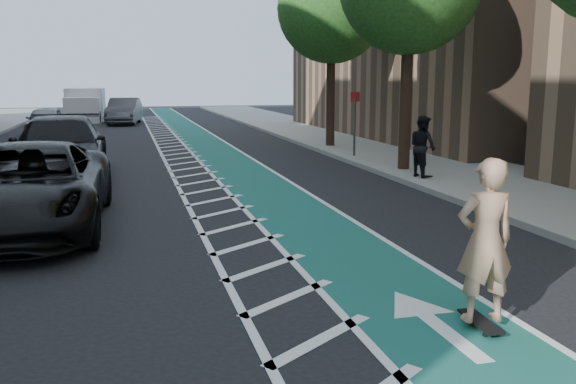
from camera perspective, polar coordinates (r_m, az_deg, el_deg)
name	(u,v)px	position (r m, az deg, el deg)	size (l,w,h in m)	color
ground	(169,276)	(9.46, -11.11, -7.70)	(120.00, 120.00, 0.00)	black
bike_lane	(242,172)	(19.53, -4.36, 1.88)	(2.00, 90.00, 0.01)	#195A4C
buffer_strip	(194,174)	(19.32, -8.74, 1.69)	(1.40, 90.00, 0.01)	silver
sidewalk_right	(426,163)	(21.66, 12.80, 2.68)	(5.00, 90.00, 0.15)	gray
curb_right	(360,165)	(20.64, 6.76, 2.51)	(0.12, 90.00, 0.16)	gray
tree_r_d	(329,10)	(26.52, 3.84, 16.64)	(4.20, 4.20, 7.90)	#382619
sign_post	(355,123)	(22.56, 6.26, 6.44)	(0.35, 0.08, 2.47)	#4C4C4C
skateboard	(480,321)	(7.76, 17.55, -11.48)	(0.27, 0.79, 0.10)	black
skateboarder	(485,241)	(7.46, 17.97, -4.36)	(0.71, 0.47, 1.95)	tan
suv_near	(29,187)	(12.90, -23.08, 0.40)	(2.82, 6.12, 1.70)	black
suv_far	(60,149)	(19.10, -20.52, 3.82)	(2.59, 6.36, 1.85)	black
car_silver	(46,121)	(34.71, -21.72, 6.19)	(1.80, 4.46, 1.52)	#99999E
car_grey	(124,111)	(42.13, -15.07, 7.33)	(1.82, 5.21, 1.72)	#55555A
pedestrian	(422,146)	(17.95, 12.47, 4.20)	(0.86, 0.67, 1.76)	black
box_truck	(85,106)	(45.90, -18.45, 7.64)	(2.63, 5.57, 2.29)	white
barrel_b	(85,158)	(20.23, -18.46, 3.01)	(0.74, 0.74, 1.01)	orange
barrel_c	(78,144)	(25.70, -19.10, 4.28)	(0.62, 0.62, 0.84)	#FF4D0D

